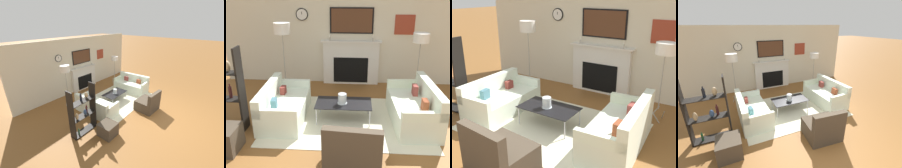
{
  "view_description": "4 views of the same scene",
  "coord_description": "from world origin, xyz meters",
  "views": [
    {
      "loc": [
        -5.01,
        -1.41,
        3.44
      ],
      "look_at": [
        -0.18,
        2.43,
        0.84
      ],
      "focal_mm": 24.0,
      "sensor_mm": 36.0,
      "label": 1
    },
    {
      "loc": [
        0.15,
        -2.54,
        2.69
      ],
      "look_at": [
        -0.22,
        2.57,
        0.71
      ],
      "focal_mm": 42.0,
      "sensor_mm": 36.0,
      "label": 2
    },
    {
      "loc": [
        2.59,
        -1.41,
        2.53
      ],
      "look_at": [
        -0.03,
        2.79,
        0.74
      ],
      "focal_mm": 42.0,
      "sensor_mm": 36.0,
      "label": 3
    },
    {
      "loc": [
        -1.86,
        -1.74,
        2.71
      ],
      "look_at": [
        0.06,
        2.63,
        0.82
      ],
      "focal_mm": 24.0,
      "sensor_mm": 36.0,
      "label": 4
    }
  ],
  "objects": [
    {
      "name": "ottoman",
      "position": [
        -2.06,
        1.11,
        0.22
      ],
      "size": [
        0.52,
        0.52,
        0.44
      ],
      "color": "#42372A",
      "rests_on": "ground_plane"
    },
    {
      "name": "armchair",
      "position": [
        0.14,
        0.78,
        0.28
      ],
      "size": [
        0.9,
        0.83,
        0.85
      ],
      "color": "#42372A",
      "rests_on": "ground_plane"
    },
    {
      "name": "fireplace_wall",
      "position": [
        0.0,
        4.59,
        1.23
      ],
      "size": [
        7.23,
        0.28,
        2.7
      ],
      "color": "beige",
      "rests_on": "ground_plane"
    },
    {
      "name": "ground_plane",
      "position": [
        0.0,
        0.0,
        0.0
      ],
      "size": [
        60.0,
        60.0,
        0.0
      ],
      "primitive_type": "plane",
      "color": "brown"
    },
    {
      "name": "area_rug",
      "position": [
        0.0,
        2.32,
        0.01
      ],
      "size": [
        3.32,
        2.25,
        0.01
      ],
      "color": "beige",
      "rests_on": "ground_plane"
    },
    {
      "name": "hurricane_candle",
      "position": [
        -0.11,
        2.3,
        0.48
      ],
      "size": [
        0.2,
        0.2,
        0.21
      ],
      "color": "silver",
      "rests_on": "coffee_table"
    },
    {
      "name": "couch_right",
      "position": [
        1.35,
        2.33,
        0.3
      ],
      "size": [
        0.88,
        1.72,
        0.83
      ],
      "color": "silver",
      "rests_on": "ground_plane"
    },
    {
      "name": "shelf_unit",
      "position": [
        -2.42,
        1.84,
        0.79
      ],
      "size": [
        0.92,
        0.28,
        1.64
      ],
      "color": "black",
      "rests_on": "ground_plane"
    },
    {
      "name": "floor_lamp_left",
      "position": [
        -1.66,
        3.69,
        1.64
      ],
      "size": [
        0.39,
        0.39,
        1.81
      ],
      "color": "#9E998E",
      "rests_on": "ground_plane"
    },
    {
      "name": "floor_lamp_right",
      "position": [
        1.66,
        3.69,
        1.46
      ],
      "size": [
        0.38,
        0.38,
        1.61
      ],
      "color": "#9E998E",
      "rests_on": "ground_plane"
    },
    {
      "name": "coffee_table",
      "position": [
        -0.09,
        2.33,
        0.37
      ],
      "size": [
        1.14,
        0.64,
        0.39
      ],
      "color": "black",
      "rests_on": "ground_plane"
    },
    {
      "name": "couch_left",
      "position": [
        -1.35,
        2.32,
        0.27
      ],
      "size": [
        0.87,
        1.68,
        0.74
      ],
      "color": "silver",
      "rests_on": "ground_plane"
    }
  ]
}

